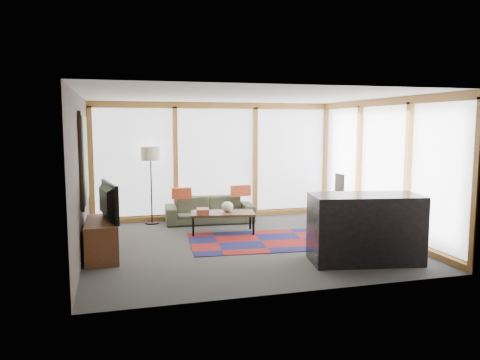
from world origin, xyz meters
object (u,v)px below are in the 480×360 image
object	(u,v)px
floor_lamp	(151,185)
bar_counter	(365,228)
tv_console	(102,239)
bookshelf	(352,214)
television	(103,202)
sofa	(210,210)
coffee_table	(223,223)

from	to	relation	value
floor_lamp	bar_counter	distance (m)	4.73
floor_lamp	tv_console	bearing A→B (deg)	-112.35
floor_lamp	bookshelf	size ratio (longest dim) A/B	0.69
tv_console	bar_counter	size ratio (longest dim) A/B	0.72
tv_console	television	bearing A→B (deg)	-40.72
sofa	tv_console	distance (m)	3.08
tv_console	television	world-z (taller)	television
floor_lamp	television	distance (m)	2.57
coffee_table	tv_console	bearing A→B (deg)	-153.02
sofa	television	world-z (taller)	television
sofa	floor_lamp	bearing A→B (deg)	174.20
sofa	bookshelf	distance (m)	2.99
tv_console	bar_counter	xyz separation A→B (m)	(3.92, -1.32, 0.23)
bar_counter	tv_console	bearing A→B (deg)	171.48
television	bar_counter	bearing A→B (deg)	-120.24
bookshelf	bar_counter	bearing A→B (deg)	-113.87
sofa	floor_lamp	xyz separation A→B (m)	(-1.22, 0.21, 0.55)
bookshelf	tv_console	world-z (taller)	tv_console
coffee_table	tv_console	world-z (taller)	tv_console
bookshelf	bar_counter	world-z (taller)	bar_counter
bookshelf	bar_counter	xyz separation A→B (m)	(-0.96, -2.16, 0.23)
television	floor_lamp	bearing A→B (deg)	-33.38
floor_lamp	bookshelf	bearing A→B (deg)	-21.32
coffee_table	bookshelf	xyz separation A→B (m)	(2.64, -0.30, 0.09)
television	bar_counter	distance (m)	4.12
coffee_table	tv_console	size ratio (longest dim) A/B	1.02
floor_lamp	tv_console	world-z (taller)	floor_lamp
floor_lamp	coffee_table	distance (m)	1.87
coffee_table	bookshelf	world-z (taller)	bookshelf
bar_counter	television	bearing A→B (deg)	171.68
tv_console	bookshelf	bearing A→B (deg)	9.81
coffee_table	bookshelf	bearing A→B (deg)	-6.43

